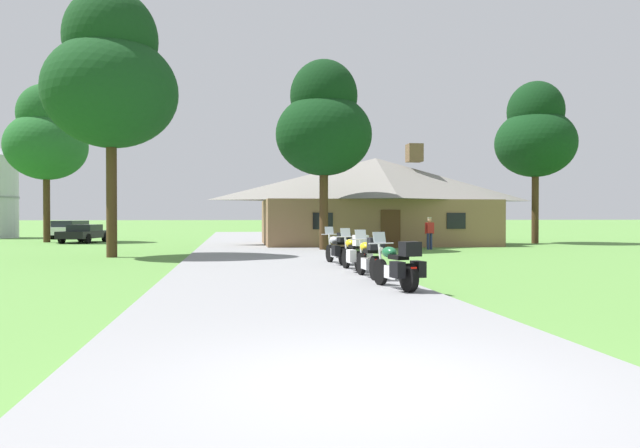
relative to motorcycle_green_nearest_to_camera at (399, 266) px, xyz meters
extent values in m
plane|color=#56893D|center=(-2.46, 12.79, -0.61)|extent=(500.00, 500.00, 0.00)
cube|color=gray|center=(-2.46, 10.79, -0.58)|extent=(6.40, 80.00, 0.06)
cylinder|color=black|center=(-0.20, 0.94, -0.23)|extent=(0.24, 0.65, 0.64)
cylinder|color=black|center=(0.10, -0.47, -0.23)|extent=(0.28, 0.66, 0.64)
cube|color=silver|center=(-0.05, 0.22, -0.17)|extent=(0.37, 0.60, 0.30)
ellipsoid|color=#195B33|center=(-0.10, 0.47, 0.28)|extent=(0.40, 0.57, 0.26)
cube|color=black|center=(-0.01, 0.02, 0.19)|extent=(0.38, 0.57, 0.10)
cylinder|color=silver|center=(-0.19, 0.90, 0.47)|extent=(0.65, 0.17, 0.03)
cylinder|color=silver|center=(-0.20, 0.94, 0.13)|extent=(0.11, 0.24, 0.73)
cube|color=#B2BCC6|center=(-0.21, 1.00, 0.61)|extent=(0.34, 0.17, 0.27)
sphere|color=silver|center=(-0.19, 0.90, 0.33)|extent=(0.11, 0.11, 0.11)
cube|color=black|center=(0.11, -0.52, 0.41)|extent=(0.47, 0.43, 0.32)
cube|color=red|center=(0.14, -0.68, 0.00)|extent=(0.14, 0.06, 0.06)
cylinder|color=silver|center=(0.17, -0.13, -0.33)|extent=(0.18, 0.55, 0.07)
cube|color=black|center=(-0.17, -0.47, -0.05)|extent=(0.28, 0.43, 0.36)
cube|color=black|center=(0.34, -0.37, -0.05)|extent=(0.28, 0.43, 0.36)
cylinder|color=black|center=(-0.13, 3.45, -0.23)|extent=(0.14, 0.64, 0.64)
cylinder|color=black|center=(-0.06, 2.01, -0.23)|extent=(0.18, 0.65, 0.64)
cube|color=silver|center=(-0.09, 2.71, -0.17)|extent=(0.29, 0.57, 0.30)
ellipsoid|color=gold|center=(-0.11, 2.97, 0.28)|extent=(0.32, 0.53, 0.26)
cube|color=black|center=(-0.08, 2.51, 0.19)|extent=(0.30, 0.53, 0.10)
cylinder|color=silver|center=(-0.13, 3.41, 0.47)|extent=(0.66, 0.06, 0.03)
cylinder|color=silver|center=(-0.13, 3.45, 0.13)|extent=(0.07, 0.24, 0.73)
cube|color=#B2BCC6|center=(-0.13, 3.51, 0.61)|extent=(0.32, 0.12, 0.27)
sphere|color=silver|center=(-0.13, 3.41, 0.33)|extent=(0.11, 0.11, 0.11)
cube|color=black|center=(-0.06, 1.96, 0.41)|extent=(0.42, 0.38, 0.32)
cube|color=red|center=(-0.05, 1.79, 0.00)|extent=(0.14, 0.04, 0.06)
cylinder|color=silver|center=(0.06, 2.34, -0.33)|extent=(0.10, 0.55, 0.07)
cylinder|color=black|center=(-0.16, 5.60, -0.23)|extent=(0.18, 0.65, 0.64)
cylinder|color=black|center=(0.00, 4.17, -0.23)|extent=(0.22, 0.65, 0.64)
cube|color=silver|center=(-0.08, 4.87, -0.17)|extent=(0.32, 0.58, 0.30)
ellipsoid|color=gold|center=(-0.10, 5.13, 0.28)|extent=(0.35, 0.55, 0.26)
cube|color=black|center=(-0.06, 4.67, 0.19)|extent=(0.33, 0.55, 0.10)
cylinder|color=silver|center=(-0.15, 5.56, 0.47)|extent=(0.66, 0.10, 0.03)
cylinder|color=silver|center=(-0.16, 5.60, 0.13)|extent=(0.09, 0.24, 0.73)
cube|color=#B2BCC6|center=(-0.16, 5.66, 0.61)|extent=(0.33, 0.14, 0.27)
sphere|color=silver|center=(-0.15, 5.56, 0.33)|extent=(0.11, 0.11, 0.11)
cube|color=silver|center=(0.00, 4.12, 0.41)|extent=(0.44, 0.40, 0.32)
cube|color=red|center=(0.02, 3.95, 0.00)|extent=(0.14, 0.04, 0.06)
cylinder|color=silver|center=(0.10, 4.51, -0.33)|extent=(0.13, 0.55, 0.07)
cube|color=silver|center=(-0.27, 4.19, -0.05)|extent=(0.24, 0.42, 0.36)
cube|color=silver|center=(0.25, 4.25, -0.05)|extent=(0.24, 0.42, 0.36)
cylinder|color=black|center=(-0.26, 8.22, -0.23)|extent=(0.22, 0.65, 0.64)
cylinder|color=black|center=(-0.01, 6.81, -0.23)|extent=(0.26, 0.66, 0.64)
cube|color=silver|center=(-0.13, 7.50, -0.17)|extent=(0.35, 0.60, 0.30)
ellipsoid|color=#B2B5BC|center=(-0.18, 7.75, 0.28)|extent=(0.38, 0.56, 0.26)
cube|color=black|center=(-0.10, 7.30, 0.19)|extent=(0.36, 0.56, 0.10)
cylinder|color=silver|center=(-0.25, 8.19, 0.47)|extent=(0.66, 0.14, 0.03)
cylinder|color=silver|center=(-0.26, 8.22, 0.13)|extent=(0.10, 0.24, 0.73)
cube|color=#B2BCC6|center=(-0.27, 8.28, 0.61)|extent=(0.33, 0.16, 0.27)
sphere|color=silver|center=(-0.25, 8.19, 0.33)|extent=(0.11, 0.11, 0.11)
cube|color=black|center=(-0.01, 6.76, 0.41)|extent=(0.46, 0.42, 0.32)
cube|color=red|center=(0.02, 6.59, 0.00)|extent=(0.14, 0.05, 0.06)
cylinder|color=silver|center=(0.07, 7.14, -0.33)|extent=(0.16, 0.55, 0.07)
cube|color=black|center=(-0.28, 6.81, -0.05)|extent=(0.27, 0.43, 0.36)
cube|color=black|center=(0.23, 6.90, -0.05)|extent=(0.27, 0.43, 0.36)
cube|color=brown|center=(4.82, 21.88, 0.74)|extent=(13.52, 6.83, 2.70)
pyramid|color=gray|center=(4.82, 21.88, 3.39)|extent=(14.33, 7.23, 2.58)
cube|color=brown|center=(7.25, 21.88, 5.03)|extent=(0.90, 0.90, 1.10)
cube|color=#472D19|center=(4.82, 18.44, 0.44)|extent=(1.10, 0.08, 2.10)
cube|color=black|center=(1.03, 18.44, 0.88)|extent=(1.10, 0.06, 0.90)
cube|color=black|center=(8.60, 18.44, 0.88)|extent=(1.10, 0.06, 0.90)
cylinder|color=navy|center=(6.30, 16.48, -0.18)|extent=(0.14, 0.14, 0.86)
cylinder|color=navy|center=(6.47, 16.52, -0.18)|extent=(0.14, 0.14, 0.86)
cube|color=#A8231E|center=(6.39, 16.50, 0.53)|extent=(0.40, 0.29, 0.56)
cylinder|color=#A8231E|center=(6.16, 16.45, 0.51)|extent=(0.09, 0.09, 0.58)
cylinder|color=#A8231E|center=(6.61, 16.55, 0.51)|extent=(0.09, 0.09, 0.58)
sphere|color=tan|center=(6.39, 16.50, 0.95)|extent=(0.21, 0.21, 0.21)
cylinder|color=#B2AD99|center=(6.39, 16.50, 1.05)|extent=(0.22, 0.22, 0.05)
cylinder|color=#422D19|center=(-8.88, 12.91, 2.13)|extent=(0.44, 0.44, 5.48)
ellipsoid|color=#143D19|center=(-8.88, 12.91, 6.41)|extent=(5.58, 5.58, 4.74)
ellipsoid|color=#123716|center=(-8.88, 12.91, 8.64)|extent=(3.91, 3.91, 4.19)
cylinder|color=#422D19|center=(-16.15, 28.47, 1.88)|extent=(0.44, 0.44, 4.98)
ellipsoid|color=#1E5623|center=(-16.15, 28.47, 5.83)|extent=(5.31, 5.31, 4.52)
ellipsoid|color=#1B4E20|center=(-16.15, 28.47, 7.96)|extent=(3.72, 3.72, 3.99)
cylinder|color=#422D19|center=(15.44, 22.32, 1.91)|extent=(0.44, 0.44, 5.04)
ellipsoid|color=#0F3314|center=(15.44, 22.32, 5.83)|extent=(5.11, 5.11, 4.34)
ellipsoid|color=black|center=(15.44, 22.32, 7.88)|extent=(3.58, 3.58, 3.83)
cylinder|color=#422D19|center=(0.76, 16.33, 1.66)|extent=(0.44, 0.44, 4.53)
ellipsoid|color=#0F3314|center=(0.76, 16.33, 5.26)|extent=(4.87, 4.87, 4.14)
ellipsoid|color=black|center=(0.76, 16.33, 7.20)|extent=(3.41, 3.41, 3.65)
cube|color=silver|center=(-16.38, 35.42, 0.01)|extent=(2.54, 4.83, 0.60)
cube|color=black|center=(-16.41, 35.22, 0.55)|extent=(2.10, 3.43, 0.48)
cylinder|color=black|center=(-16.99, 36.96, -0.29)|extent=(0.32, 0.67, 0.64)
cylinder|color=black|center=(-15.32, 36.69, -0.29)|extent=(0.32, 0.67, 0.64)
cylinder|color=black|center=(-17.44, 34.14, -0.29)|extent=(0.32, 0.67, 0.64)
cylinder|color=black|center=(-15.76, 33.88, -0.29)|extent=(0.32, 0.67, 0.64)
cube|color=black|center=(-13.51, 27.41, -0.06)|extent=(2.66, 4.49, 0.46)
cube|color=black|center=(-13.49, 27.51, 0.38)|extent=(1.97, 2.18, 0.42)
cylinder|color=black|center=(-14.07, 28.86, -0.29)|extent=(0.35, 0.67, 0.64)
cylinder|color=black|center=(-12.41, 28.51, -0.29)|extent=(0.35, 0.67, 0.64)
cylinder|color=black|center=(-14.60, 26.31, -0.29)|extent=(0.35, 0.67, 0.64)
cylinder|color=black|center=(-12.95, 25.96, -0.29)|extent=(0.35, 0.67, 0.64)
camera|label=1|loc=(-3.73, -13.01, 1.13)|focal=32.97mm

